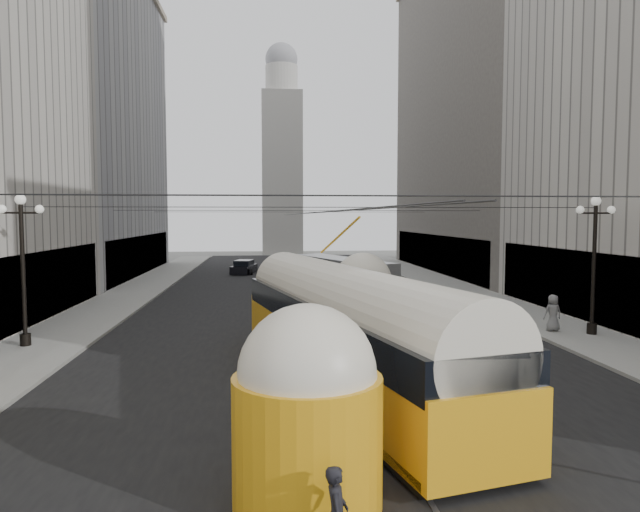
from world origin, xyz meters
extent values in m
cube|color=black|center=(0.00, 32.50, 0.00)|extent=(20.00, 85.00, 0.02)
cube|color=gray|center=(-12.00, 36.00, 0.07)|extent=(4.00, 72.00, 0.15)
cube|color=gray|center=(12.00, 36.00, 0.07)|extent=(4.00, 72.00, 0.15)
cube|color=gray|center=(-0.75, 32.50, 0.00)|extent=(0.12, 85.00, 0.04)
cube|color=gray|center=(0.75, 32.50, 0.00)|extent=(0.12, 85.00, 0.04)
cube|color=black|center=(-14.05, 24.00, 2.00)|extent=(0.10, 18.00, 3.60)
cube|color=#999999|center=(-20.00, 48.00, 14.00)|extent=(12.00, 28.00, 28.00)
cube|color=black|center=(-14.05, 48.00, 2.00)|extent=(0.10, 25.20, 3.60)
cube|color=black|center=(14.05, 22.00, 2.00)|extent=(0.10, 18.00, 3.60)
cube|color=#514C47|center=(20.00, 48.00, 16.00)|extent=(12.00, 32.00, 32.00)
cube|color=black|center=(14.05, 48.00, 2.00)|extent=(0.10, 28.80, 3.60)
cube|color=#B2AFA8|center=(0.00, 80.00, 12.00)|extent=(6.00, 6.00, 24.00)
cylinder|color=#B2AFA8|center=(0.00, 80.00, 26.00)|extent=(4.80, 4.80, 4.00)
sphere|color=gray|center=(0.00, 80.00, 28.96)|extent=(4.80, 4.80, 4.80)
cylinder|color=black|center=(-12.60, 18.00, 3.15)|extent=(0.18, 0.18, 6.00)
cylinder|color=black|center=(-12.60, 18.00, 0.40)|extent=(0.44, 0.44, 0.50)
cylinder|color=black|center=(-12.60, 18.00, 5.75)|extent=(1.60, 0.08, 0.08)
sphere|color=white|center=(-12.60, 18.00, 6.30)|extent=(0.44, 0.44, 0.44)
sphere|color=white|center=(-13.35, 18.00, 5.90)|extent=(0.36, 0.36, 0.36)
sphere|color=white|center=(-11.85, 18.00, 5.90)|extent=(0.36, 0.36, 0.36)
cylinder|color=black|center=(12.60, 18.00, 3.15)|extent=(0.18, 0.18, 6.00)
cylinder|color=black|center=(12.60, 18.00, 0.40)|extent=(0.44, 0.44, 0.50)
cylinder|color=black|center=(12.60, 18.00, 5.75)|extent=(1.60, 0.08, 0.08)
sphere|color=white|center=(12.60, 18.00, 6.30)|extent=(0.44, 0.44, 0.44)
sphere|color=white|center=(11.85, 18.00, 5.90)|extent=(0.36, 0.36, 0.36)
sphere|color=white|center=(13.35, 18.00, 5.90)|extent=(0.36, 0.36, 0.36)
cylinder|color=black|center=(0.00, 4.00, 6.00)|extent=(25.00, 0.03, 0.03)
cylinder|color=black|center=(0.00, 18.00, 6.00)|extent=(25.00, 0.03, 0.03)
cylinder|color=black|center=(0.00, 32.00, 6.00)|extent=(25.00, 0.03, 0.03)
cylinder|color=black|center=(0.00, 46.00, 6.00)|extent=(25.00, 0.03, 0.03)
cylinder|color=black|center=(0.00, 36.00, 5.80)|extent=(0.03, 72.00, 0.03)
cylinder|color=black|center=(0.40, 36.00, 5.80)|extent=(0.03, 72.00, 0.03)
cube|color=orange|center=(0.15, 11.29, 1.17)|extent=(6.48, 15.82, 1.89)
cube|color=black|center=(0.15, 11.29, 0.28)|extent=(6.37, 15.36, 0.33)
cube|color=black|center=(0.15, 11.29, 2.39)|extent=(6.45, 15.60, 0.95)
cylinder|color=silver|center=(0.15, 11.29, 2.73)|extent=(6.11, 15.51, 2.56)
cylinder|color=orange|center=(-1.67, 3.82, 1.28)|extent=(2.89, 2.89, 2.56)
sphere|color=silver|center=(-1.67, 3.82, 2.61)|extent=(2.67, 2.67, 2.67)
cylinder|color=orange|center=(1.96, 18.76, 1.28)|extent=(2.89, 2.89, 2.56)
sphere|color=silver|center=(1.96, 18.76, 2.61)|extent=(2.67, 2.67, 2.67)
sphere|color=#FFF2BF|center=(-1.94, 2.70, 0.95)|extent=(0.36, 0.36, 0.36)
cube|color=#A9ABAE|center=(2.70, 31.53, 1.39)|extent=(5.99, 10.88, 2.70)
cube|color=black|center=(2.70, 31.53, 1.84)|extent=(5.88, 10.54, 0.99)
cube|color=black|center=(2.70, 26.18, 1.71)|extent=(1.97, 0.84, 1.26)
cylinder|color=black|center=(1.57, 27.92, 0.45)|extent=(0.30, 0.90, 0.90)
cylinder|color=black|center=(3.82, 27.92, 0.45)|extent=(0.30, 0.90, 0.90)
cylinder|color=black|center=(1.57, 35.15, 0.45)|extent=(0.30, 0.90, 0.90)
cylinder|color=black|center=(3.82, 35.15, 0.45)|extent=(0.30, 0.90, 0.90)
cube|color=silver|center=(3.99, 47.45, 0.43)|extent=(2.19, 4.27, 0.72)
cube|color=black|center=(3.99, 47.45, 0.95)|extent=(1.76, 2.42, 0.68)
cylinder|color=black|center=(3.24, 46.06, 0.29)|extent=(0.22, 0.58, 0.58)
cylinder|color=black|center=(4.75, 46.06, 0.29)|extent=(0.22, 0.58, 0.58)
cylinder|color=black|center=(3.24, 48.84, 0.29)|extent=(0.22, 0.58, 0.58)
cylinder|color=black|center=(4.75, 48.84, 0.29)|extent=(0.22, 0.58, 0.58)
cube|color=black|center=(-4.63, 49.16, 0.45)|extent=(2.59, 4.47, 0.74)
cube|color=black|center=(-4.63, 49.16, 0.97)|extent=(1.98, 2.58, 0.70)
cylinder|color=black|center=(-5.40, 47.73, 0.30)|extent=(0.22, 0.60, 0.60)
cylinder|color=black|center=(-3.85, 47.73, 0.30)|extent=(0.22, 0.60, 0.60)
cylinder|color=black|center=(-5.40, 50.58, 0.30)|extent=(0.22, 0.60, 0.60)
cylinder|color=black|center=(-3.85, 50.58, 0.30)|extent=(0.22, 0.60, 0.60)
imported|color=slate|center=(11.11, 18.78, 1.02)|extent=(0.89, 0.58, 1.75)
camera|label=1|loc=(-2.43, -6.83, 5.61)|focal=32.00mm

